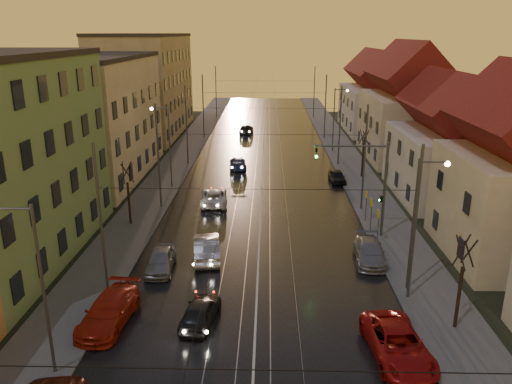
# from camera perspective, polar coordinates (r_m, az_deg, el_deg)

# --- Properties ---
(road) EXTENTS (16.00, 120.00, 0.04)m
(road) POSITION_cam_1_polar(r_m,az_deg,el_deg) (58.25, 0.79, 3.37)
(road) COLOR black
(road) RESTS_ON ground
(sidewalk_left) EXTENTS (4.00, 120.00, 0.15)m
(sidewalk_left) POSITION_cam_1_polar(r_m,az_deg,el_deg) (59.19, -8.96, 3.44)
(sidewalk_left) COLOR #4C4C4C
(sidewalk_left) RESTS_ON ground
(sidewalk_right) EXTENTS (4.00, 120.00, 0.15)m
(sidewalk_right) POSITION_cam_1_polar(r_m,az_deg,el_deg) (58.99, 10.56, 3.31)
(sidewalk_right) COLOR #4C4C4C
(sidewalk_right) RESTS_ON ground
(tram_rail_0) EXTENTS (0.06, 120.00, 0.03)m
(tram_rail_0) POSITION_cam_1_polar(r_m,az_deg,el_deg) (58.30, -1.38, 3.42)
(tram_rail_0) COLOR gray
(tram_rail_0) RESTS_ON road
(tram_rail_1) EXTENTS (0.06, 120.00, 0.03)m
(tram_rail_1) POSITION_cam_1_polar(r_m,az_deg,el_deg) (58.25, 0.03, 3.41)
(tram_rail_1) COLOR gray
(tram_rail_1) RESTS_ON road
(tram_rail_2) EXTENTS (0.06, 120.00, 0.03)m
(tram_rail_2) POSITION_cam_1_polar(r_m,az_deg,el_deg) (58.24, 1.55, 3.40)
(tram_rail_2) COLOR gray
(tram_rail_2) RESTS_ON road
(tram_rail_3) EXTENTS (0.06, 120.00, 0.03)m
(tram_rail_3) POSITION_cam_1_polar(r_m,az_deg,el_deg) (58.26, 2.95, 3.39)
(tram_rail_3) COLOR gray
(tram_rail_3) RESTS_ON road
(apartment_left_2) EXTENTS (10.00, 20.00, 12.00)m
(apartment_left_2) POSITION_cam_1_polar(r_m,az_deg,el_deg) (54.23, -18.27, 7.87)
(apartment_left_2) COLOR #B3AA8B
(apartment_left_2) RESTS_ON ground
(apartment_left_3) EXTENTS (10.00, 24.00, 14.00)m
(apartment_left_3) POSITION_cam_1_polar(r_m,az_deg,el_deg) (76.95, -12.46, 11.76)
(apartment_left_3) COLOR #8E7D5B
(apartment_left_3) RESTS_ON ground
(house_right_2) EXTENTS (9.18, 12.24, 9.20)m
(house_right_2) POSITION_cam_1_polar(r_m,az_deg,el_deg) (48.37, 21.29, 4.80)
(house_right_2) COLOR beige
(house_right_2) RESTS_ON ground
(house_right_3) EXTENTS (9.18, 14.28, 11.50)m
(house_right_3) POSITION_cam_1_polar(r_m,az_deg,el_deg) (62.26, 16.89, 8.98)
(house_right_3) COLOR #C0B594
(house_right_3) RESTS_ON ground
(house_right_4) EXTENTS (9.18, 16.32, 10.00)m
(house_right_4) POSITION_cam_1_polar(r_m,az_deg,el_deg) (79.71, 13.51, 10.47)
(house_right_4) COLOR beige
(house_right_4) RESTS_ON ground
(catenary_pole_l_1) EXTENTS (0.16, 0.16, 9.00)m
(catenary_pole_l_1) POSITION_cam_1_polar(r_m,az_deg,el_deg) (28.81, -17.30, -3.36)
(catenary_pole_l_1) COLOR #595B60
(catenary_pole_l_1) RESTS_ON ground
(catenary_pole_r_1) EXTENTS (0.16, 0.16, 9.00)m
(catenary_pole_r_1) POSITION_cam_1_polar(r_m,az_deg,el_deg) (28.47, 17.71, -3.65)
(catenary_pole_r_1) COLOR #595B60
(catenary_pole_r_1) RESTS_ON ground
(catenary_pole_l_2) EXTENTS (0.16, 0.16, 9.00)m
(catenary_pole_l_2) POSITION_cam_1_polar(r_m,az_deg,el_deg) (42.64, -11.10, 3.88)
(catenary_pole_l_2) COLOR #595B60
(catenary_pole_l_2) RESTS_ON ground
(catenary_pole_r_2) EXTENTS (0.16, 0.16, 9.00)m
(catenary_pole_r_2) POSITION_cam_1_polar(r_m,az_deg,el_deg) (42.40, 12.29, 3.73)
(catenary_pole_r_2) COLOR #595B60
(catenary_pole_r_2) RESTS_ON ground
(catenary_pole_l_3) EXTENTS (0.16, 0.16, 9.00)m
(catenary_pole_l_3) POSITION_cam_1_polar(r_m,az_deg,el_deg) (57.06, -7.95, 7.51)
(catenary_pole_l_3) COLOR #595B60
(catenary_pole_l_3) RESTS_ON ground
(catenary_pole_r_3) EXTENTS (0.16, 0.16, 9.00)m
(catenary_pole_r_3) POSITION_cam_1_polar(r_m,az_deg,el_deg) (56.88, 9.56, 7.40)
(catenary_pole_r_3) COLOR #595B60
(catenary_pole_r_3) RESTS_ON ground
(catenary_pole_l_4) EXTENTS (0.16, 0.16, 9.00)m
(catenary_pole_l_4) POSITION_cam_1_polar(r_m,az_deg,el_deg) (71.72, -6.06, 9.65)
(catenary_pole_l_4) COLOR #595B60
(catenary_pole_l_4) RESTS_ON ground
(catenary_pole_r_4) EXTENTS (0.16, 0.16, 9.00)m
(catenary_pole_r_4) POSITION_cam_1_polar(r_m,az_deg,el_deg) (71.58, 7.93, 9.57)
(catenary_pole_r_4) COLOR #595B60
(catenary_pole_r_4) RESTS_ON ground
(catenary_pole_l_5) EXTENTS (0.16, 0.16, 9.00)m
(catenary_pole_l_5) POSITION_cam_1_polar(r_m,az_deg,el_deg) (89.46, -4.59, 11.29)
(catenary_pole_l_5) COLOR #595B60
(catenary_pole_l_5) RESTS_ON ground
(catenary_pole_r_5) EXTENTS (0.16, 0.16, 9.00)m
(catenary_pole_r_5) POSITION_cam_1_polar(r_m,az_deg,el_deg) (89.35, 6.67, 11.22)
(catenary_pole_r_5) COLOR #595B60
(catenary_pole_r_5) RESTS_ON ground
(street_lamp_0) EXTENTS (1.75, 0.32, 8.00)m
(street_lamp_0) POSITION_cam_1_polar(r_m,az_deg,el_deg) (22.91, -24.04, -8.65)
(street_lamp_0) COLOR #595B60
(street_lamp_0) RESTS_ON ground
(street_lamp_1) EXTENTS (1.75, 0.32, 8.00)m
(street_lamp_1) POSITION_cam_1_polar(r_m,az_deg,el_deg) (29.38, 18.21, -2.24)
(street_lamp_1) COLOR #595B60
(street_lamp_1) RESTS_ON ground
(street_lamp_2) EXTENTS (1.75, 0.32, 8.00)m
(street_lamp_2) POSITION_cam_1_polar(r_m,az_deg,el_deg) (48.38, -10.23, 6.03)
(street_lamp_2) COLOR #595B60
(street_lamp_2) RESTS_ON ground
(street_lamp_3) EXTENTS (1.75, 0.32, 8.00)m
(street_lamp_3) POSITION_cam_1_polar(r_m,az_deg,el_deg) (63.73, 9.18, 8.87)
(street_lamp_3) COLOR #595B60
(street_lamp_3) RESTS_ON ground
(traffic_light_mast) EXTENTS (5.30, 0.32, 7.20)m
(traffic_light_mast) POSITION_cam_1_polar(r_m,az_deg,el_deg) (36.57, 13.05, 1.61)
(traffic_light_mast) COLOR #595B60
(traffic_light_mast) RESTS_ON ground
(bare_tree_0) EXTENTS (1.09, 1.09, 5.11)m
(bare_tree_0) POSITION_cam_1_polar(r_m,az_deg,el_deg) (39.83, -14.36, -0.35)
(bare_tree_0) COLOR black
(bare_tree_0) RESTS_ON ground
(bare_tree_1) EXTENTS (1.09, 1.09, 5.11)m
(bare_tree_1) POSITION_cam_1_polar(r_m,az_deg,el_deg) (27.19, 22.31, -9.86)
(bare_tree_1) COLOR black
(bare_tree_1) RESTS_ON ground
(bare_tree_2) EXTENTS (1.09, 1.09, 5.11)m
(bare_tree_2) POSITION_cam_1_polar(r_m,az_deg,el_deg) (52.75, 12.13, 4.21)
(bare_tree_2) COLOR black
(bare_tree_2) RESTS_ON ground
(driving_car_0) EXTENTS (2.09, 4.07, 1.32)m
(driving_car_0) POSITION_cam_1_polar(r_m,az_deg,el_deg) (26.80, -6.37, -13.40)
(driving_car_0) COLOR black
(driving_car_0) RESTS_ON ground
(driving_car_1) EXTENTS (2.27, 4.95, 1.57)m
(driving_car_1) POSITION_cam_1_polar(r_m,az_deg,el_deg) (33.66, -5.64, -6.34)
(driving_car_1) COLOR gray
(driving_car_1) RESTS_ON ground
(driving_car_2) EXTENTS (2.66, 5.02, 1.34)m
(driving_car_2) POSITION_cam_1_polar(r_m,az_deg,el_deg) (44.14, -4.82, -0.54)
(driving_car_2) COLOR silver
(driving_car_2) RESTS_ON ground
(driving_car_3) EXTENTS (2.22, 4.52, 1.26)m
(driving_car_3) POSITION_cam_1_polar(r_m,az_deg,el_deg) (55.70, -2.07, 3.34)
(driving_car_3) COLOR #19274C
(driving_car_3) RESTS_ON ground
(driving_car_4) EXTENTS (2.24, 4.45, 1.45)m
(driving_car_4) POSITION_cam_1_polar(r_m,az_deg,el_deg) (75.48, -1.13, 7.24)
(driving_car_4) COLOR black
(driving_car_4) RESTS_ON ground
(parked_left_2) EXTENTS (2.54, 5.25, 1.47)m
(parked_left_2) POSITION_cam_1_polar(r_m,az_deg,el_deg) (27.58, -16.48, -12.94)
(parked_left_2) COLOR #A52010
(parked_left_2) RESTS_ON ground
(parked_left_3) EXTENTS (1.81, 4.12, 1.38)m
(parked_left_3) POSITION_cam_1_polar(r_m,az_deg,el_deg) (32.55, -10.85, -7.65)
(parked_left_3) COLOR gray
(parked_left_3) RESTS_ON ground
(parked_right_0) EXTENTS (2.91, 5.48, 1.47)m
(parked_right_0) POSITION_cam_1_polar(r_m,az_deg,el_deg) (24.99, 15.89, -16.38)
(parked_right_0) COLOR #AD1211
(parked_right_0) RESTS_ON ground
(parked_right_1) EXTENTS (2.20, 4.71, 1.33)m
(parked_right_1) POSITION_cam_1_polar(r_m,az_deg,el_deg) (34.03, 12.85, -6.68)
(parked_right_1) COLOR gray
(parked_right_1) RESTS_ON ground
(parked_right_2) EXTENTS (1.63, 3.68, 1.23)m
(parked_right_2) POSITION_cam_1_polar(r_m,az_deg,el_deg) (51.05, 9.25, 1.75)
(parked_right_2) COLOR black
(parked_right_2) RESTS_ON ground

